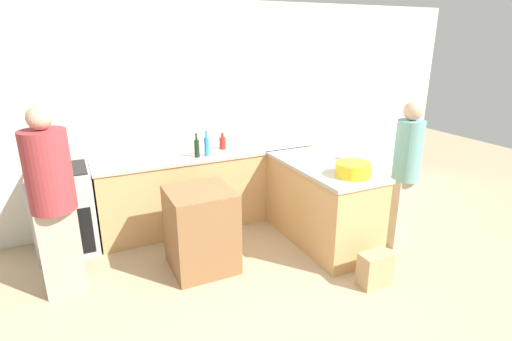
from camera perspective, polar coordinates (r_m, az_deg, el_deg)
ground_plane at (r=3.68m, az=4.49°, el=-19.60°), size 14.00×14.00×0.00m
wall_back at (r=5.16m, az=-8.48°, el=8.07°), size 8.00×0.06×2.70m
counter_back at (r=5.08m, az=-6.84°, el=-2.38°), size 2.69×0.65×0.93m
counter_peninsula at (r=4.64m, az=9.29°, el=-4.58°), size 0.69×1.48×0.93m
range_oven at (r=4.86m, az=-25.72°, el=-5.16°), size 0.61×0.63×0.94m
island_table at (r=4.11m, az=-7.85°, el=-8.33°), size 0.63×0.63×0.85m
mixing_bowl at (r=4.14m, az=13.71°, el=0.14°), size 0.36×0.36×0.14m
hot_sauce_bottle at (r=5.03m, az=-4.80°, el=4.01°), size 0.08×0.08×0.21m
dish_soap_bottle at (r=4.74m, az=-7.05°, el=3.51°), size 0.06×0.06×0.31m
wine_bottle_dark at (r=4.71m, az=-8.45°, el=3.24°), size 0.06×0.06×0.28m
person_by_range at (r=3.89m, az=-27.02°, el=-3.57°), size 0.38×0.38×1.75m
person_at_peninsula at (r=4.62m, az=20.63°, el=0.14°), size 0.29×0.29×1.64m
paper_bag at (r=4.08m, az=16.60°, el=-13.37°), size 0.31×0.18×0.33m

